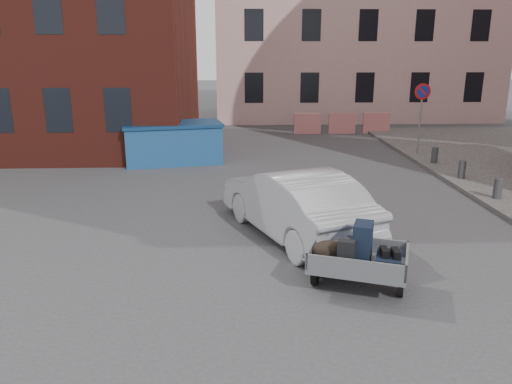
{
  "coord_description": "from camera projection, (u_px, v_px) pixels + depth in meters",
  "views": [
    {
      "loc": [
        -1.02,
        -9.19,
        3.98
      ],
      "look_at": [
        -0.6,
        0.86,
        1.1
      ],
      "focal_mm": 35.0,
      "sensor_mm": 36.0,
      "label": 1
    }
  ],
  "objects": [
    {
      "name": "ground",
      "position": [
        288.0,
        256.0,
        9.97
      ],
      "size": [
        120.0,
        120.0,
        0.0
      ],
      "primitive_type": "plane",
      "color": "#38383A",
      "rests_on": "ground"
    },
    {
      "name": "silver_car",
      "position": [
        295.0,
        203.0,
        10.89
      ],
      "size": [
        3.25,
        4.85,
        1.51
      ],
      "primitive_type": "imported",
      "rotation": [
        0.0,
        0.0,
        3.54
      ],
      "color": "#A8AAB0",
      "rests_on": "ground"
    },
    {
      "name": "dumpster",
      "position": [
        173.0,
        143.0,
        18.06
      ],
      "size": [
        3.76,
        2.44,
        1.46
      ],
      "rotation": [
        0.0,
        0.0,
        0.2
      ],
      "color": "#1D4F8D",
      "rests_on": "ground"
    },
    {
      "name": "no_parking_sign",
      "position": [
        422.0,
        104.0,
        18.76
      ],
      "size": [
        0.6,
        0.09,
        2.65
      ],
      "color": "gray",
      "rests_on": "sidewalk"
    },
    {
      "name": "bollards",
      "position": [
        498.0,
        188.0,
        13.36
      ],
      "size": [
        0.22,
        9.02,
        0.55
      ],
      "color": "#3A3A3D",
      "rests_on": "sidewalk"
    },
    {
      "name": "trailer",
      "position": [
        358.0,
        257.0,
        8.41
      ],
      "size": [
        1.88,
        1.98,
        1.2
      ],
      "rotation": [
        0.0,
        0.0,
        -0.35
      ],
      "color": "black",
      "rests_on": "ground"
    },
    {
      "name": "barriers",
      "position": [
        342.0,
        123.0,
        24.4
      ],
      "size": [
        4.7,
        0.18,
        1.0
      ],
      "color": "red",
      "rests_on": "ground"
    }
  ]
}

